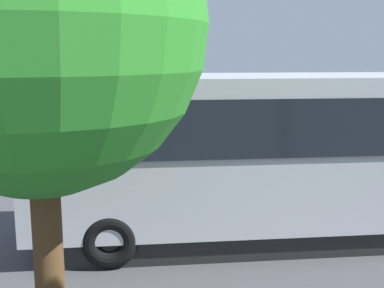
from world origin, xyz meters
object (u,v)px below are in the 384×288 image
object	(u,v)px
tour_bus	(291,157)
spectator_centre	(257,159)
spectator_right	(203,160)
spectator_left	(300,155)
stunt_motorcycle	(71,136)
spectator_far_left	(348,156)
parked_motorcycle_silver	(345,184)

from	to	relation	value
tour_bus	spectator_centre	world-z (taller)	tour_bus
spectator_right	tour_bus	bearing A→B (deg)	116.79
spectator_left	spectator_centre	world-z (taller)	spectator_left
spectator_left	stunt_motorcycle	distance (m)	7.69
spectator_right	spectator_far_left	bearing A→B (deg)	-177.51
spectator_centre	tour_bus	bearing A→B (deg)	90.99
tour_bus	spectator_far_left	distance (m)	3.87
tour_bus	spectator_far_left	world-z (taller)	tour_bus
spectator_far_left	parked_motorcycle_silver	size ratio (longest dim) A/B	0.82
spectator_centre	parked_motorcycle_silver	size ratio (longest dim) A/B	0.87
parked_motorcycle_silver	spectator_centre	bearing A→B (deg)	-10.62
spectator_left	parked_motorcycle_silver	world-z (taller)	spectator_left
spectator_left	spectator_centre	size ratio (longest dim) A/B	1.02
spectator_right	parked_motorcycle_silver	distance (m)	3.57
tour_bus	spectator_centre	size ratio (longest dim) A/B	5.66
tour_bus	spectator_right	bearing A→B (deg)	-63.21
tour_bus	spectator_far_left	xyz separation A→B (m)	(-2.50, -2.88, -0.64)
spectator_centre	stunt_motorcycle	xyz separation A→B (m)	(5.06, -4.73, -0.11)
spectator_far_left	parked_motorcycle_silver	world-z (taller)	spectator_far_left
stunt_motorcycle	spectator_far_left	bearing A→B (deg)	150.24
tour_bus	spectator_far_left	size ratio (longest dim) A/B	5.99
spectator_centre	stunt_motorcycle	distance (m)	6.93
spectator_centre	spectator_far_left	bearing A→B (deg)	-171.50
spectator_left	stunt_motorcycle	bearing A→B (deg)	-35.24
tour_bus	stunt_motorcycle	world-z (taller)	tour_bus
spectator_left	spectator_right	xyz separation A→B (m)	(2.54, 0.08, -0.04)
spectator_right	parked_motorcycle_silver	size ratio (longest dim) A/B	0.85
spectator_far_left	tour_bus	bearing A→B (deg)	49.05
tour_bus	parked_motorcycle_silver	distance (m)	3.19
spectator_left	tour_bus	bearing A→B (deg)	67.26
spectator_far_left	spectator_centre	distance (m)	2.57
spectator_right	stunt_motorcycle	bearing A→B (deg)	-50.43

